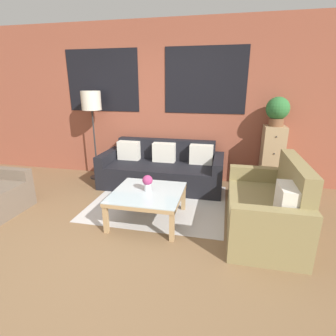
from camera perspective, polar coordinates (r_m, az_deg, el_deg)
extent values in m
plane|color=brown|center=(3.22, -15.16, -15.69)|extent=(16.00, 16.00, 0.00)
cube|color=brown|center=(4.99, -3.35, 13.84)|extent=(8.40, 0.08, 2.80)
cube|color=black|center=(5.27, -14.09, 17.93)|extent=(1.40, 0.01, 1.10)
cube|color=black|center=(4.76, 8.08, 18.33)|extent=(1.40, 0.01, 1.10)
cube|color=#BCB7B2|center=(4.09, -2.02, -7.40)|extent=(2.01, 1.71, 0.00)
cube|color=black|center=(4.57, -1.67, -1.95)|extent=(1.80, 0.72, 0.40)
cube|color=black|center=(4.92, -0.44, 1.84)|extent=(1.80, 0.16, 0.78)
cube|color=black|center=(4.93, -12.56, 0.23)|extent=(0.16, 0.88, 0.58)
cube|color=black|center=(4.49, 10.80, -1.41)|extent=(0.16, 0.88, 0.58)
cube|color=silver|center=(4.91, -8.52, 3.80)|extent=(0.40, 0.16, 0.34)
cube|color=silver|center=(4.72, -0.88, 3.41)|extent=(0.40, 0.16, 0.34)
cube|color=silver|center=(4.62, 7.25, 2.93)|extent=(0.40, 0.16, 0.34)
cube|color=olive|center=(3.45, 18.35, -9.59)|extent=(0.64, 1.20, 0.42)
cube|color=olive|center=(3.42, 25.46, -6.10)|extent=(0.16, 1.20, 0.92)
cube|color=olive|center=(4.03, 18.79, -4.04)|extent=(0.80, 0.14, 0.62)
cube|color=olive|center=(2.84, 21.42, -14.01)|extent=(0.80, 0.14, 0.62)
cube|color=silver|center=(2.99, 24.29, -6.59)|extent=(0.16, 0.40, 0.34)
cube|color=#6B5B4C|center=(4.65, -31.44, -3.29)|extent=(0.80, 0.14, 0.56)
cube|color=silver|center=(3.43, -4.47, -5.26)|extent=(0.89, 0.89, 0.01)
cube|color=tan|center=(3.08, -6.75, -8.78)|extent=(0.89, 0.05, 0.05)
cube|color=tan|center=(3.82, -2.63, -3.26)|extent=(0.89, 0.05, 0.05)
cube|color=tan|center=(3.58, -10.96, -5.06)|extent=(0.05, 0.89, 0.05)
cube|color=tan|center=(3.35, 2.51, -6.37)|extent=(0.05, 0.89, 0.05)
cube|color=tan|center=(3.32, -13.39, -10.51)|extent=(0.06, 0.06, 0.40)
cube|color=tan|center=(3.08, 0.86, -12.39)|extent=(0.05, 0.06, 0.40)
cube|color=tan|center=(3.99, -8.35, -5.16)|extent=(0.06, 0.06, 0.40)
cube|color=tan|center=(3.79, 3.39, -6.26)|extent=(0.05, 0.06, 0.40)
cylinder|color=#2D2D2D|center=(5.32, -15.04, -1.84)|extent=(0.28, 0.28, 0.02)
cylinder|color=#2D2D2D|center=(5.14, -15.62, 4.96)|extent=(0.03, 0.03, 1.27)
cylinder|color=beige|center=(5.03, -16.40, 13.91)|extent=(0.35, 0.35, 0.33)
cube|color=tan|center=(4.74, 21.59, 1.90)|extent=(0.34, 0.38, 1.10)
sphere|color=#38332D|center=(4.46, 22.54, 6.30)|extent=(0.02, 0.02, 0.02)
sphere|color=#38332D|center=(4.51, 22.13, 2.90)|extent=(0.02, 0.02, 0.02)
sphere|color=#38332D|center=(4.59, 21.74, -0.40)|extent=(0.02, 0.02, 0.02)
sphere|color=#38332D|center=(4.67, 21.36, -3.59)|extent=(0.02, 0.02, 0.02)
cylinder|color=brown|center=(4.62, 22.45, 9.20)|extent=(0.23, 0.23, 0.13)
sphere|color=#2D6B33|center=(4.60, 22.78, 11.87)|extent=(0.36, 0.36, 0.36)
cylinder|color=silver|center=(3.44, -4.45, -4.19)|extent=(0.09, 0.09, 0.10)
sphere|color=#9E3366|center=(3.40, -4.49, -2.67)|extent=(0.13, 0.13, 0.13)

